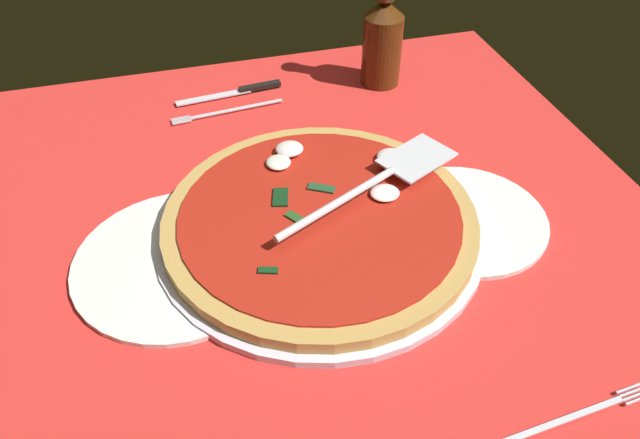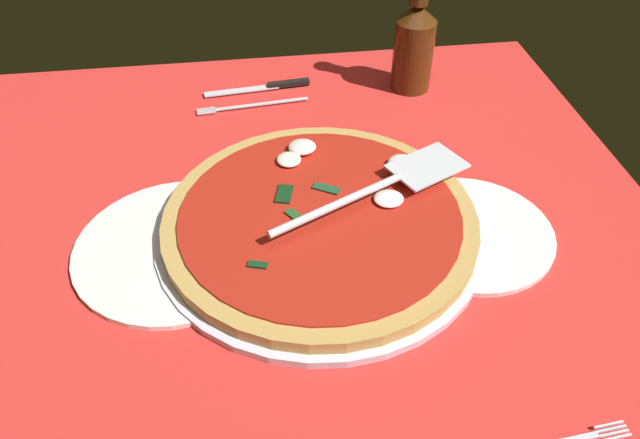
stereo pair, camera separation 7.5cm
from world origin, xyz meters
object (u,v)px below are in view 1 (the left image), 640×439
Objects in this scene: dinner_plate_right at (464,219)px; place_setting_far at (234,103)px; dinner_plate_left at (179,262)px; beer_bottle at (383,39)px; pizza at (320,218)px; pizza_server at (378,180)px.

place_setting_far is (-23.82, 36.54, -0.15)cm from dinner_plate_right.
beer_bottle is (37.86, 34.34, 7.74)cm from dinner_plate_left.
place_setting_far is (12.46, 34.25, -0.15)cm from dinner_plate_left.
dinner_plate_right is 43.62cm from place_setting_far.
pizza is 8.99cm from pizza_server.
beer_bottle reaches higher than dinner_plate_left.
pizza_server reaches higher than pizza.
dinner_plate_right is at bearing -9.86° from pizza.
beer_bottle is at bearing 42.21° from dinner_plate_left.
pizza_server is 1.33× the size of place_setting_far.
pizza reaches higher than place_setting_far.
place_setting_far is (-13.70, 31.03, -4.61)cm from pizza_server.
pizza_server reaches higher than dinner_plate_left.
pizza_server is 33.40cm from beer_bottle.
dinner_plate_left is 36.35cm from dinner_plate_right.
pizza_server is (-10.12, 5.51, 4.46)cm from dinner_plate_right.
dinner_plate_left is at bearing 176.39° from dinner_plate_right.
dinner_plate_left is 36.45cm from place_setting_far.
beer_bottle is at bearing 43.16° from pizza_server.
dinner_plate_left is at bearing -177.09° from pizza.
pizza_server reaches higher than place_setting_far.
dinner_plate_right is 1.00× the size of beer_bottle.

